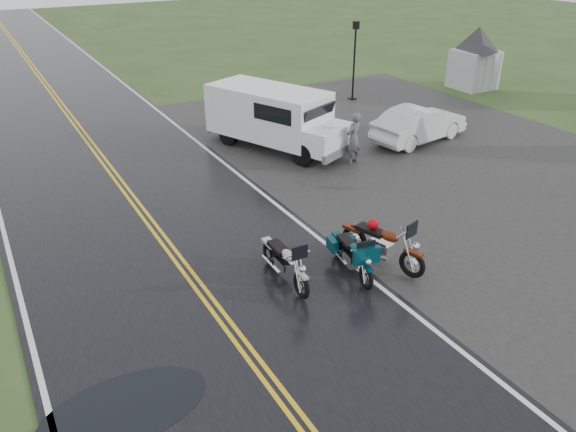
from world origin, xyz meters
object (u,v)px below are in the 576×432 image
(visitor_center, at_px, (478,42))
(person_at_van, at_px, (354,139))
(motorcycle_teal, at_px, (367,268))
(sedan_white, at_px, (419,125))
(motorcycle_red, at_px, (413,254))
(motorcycle_silver, at_px, (302,276))
(lamp_post_far_right, at_px, (354,61))
(van_white, at_px, (304,135))

(visitor_center, distance_m, person_at_van, 13.44)
(visitor_center, xyz_separation_m, motorcycle_teal, (-16.56, -12.62, -1.78))
(motorcycle_teal, bearing_deg, sedan_white, 52.10)
(motorcycle_red, xyz_separation_m, motorcycle_silver, (-2.79, 0.60, -0.07))
(motorcycle_teal, height_order, lamp_post_far_right, lamp_post_far_right)
(lamp_post_far_right, bearing_deg, motorcycle_silver, -129.50)
(visitor_center, height_order, motorcycle_red, visitor_center)
(visitor_center, bearing_deg, lamp_post_far_right, 169.57)
(person_at_van, xyz_separation_m, sedan_white, (3.71, 0.62, -0.23))
(van_white, height_order, lamp_post_far_right, lamp_post_far_right)
(motorcycle_red, bearing_deg, lamp_post_far_right, 43.40)
(person_at_van, bearing_deg, visitor_center, -173.33)
(motorcycle_silver, relative_size, van_white, 0.37)
(van_white, bearing_deg, motorcycle_red, -124.13)
(person_at_van, bearing_deg, sedan_white, 170.59)
(motorcycle_red, bearing_deg, motorcycle_silver, 151.76)
(motorcycle_silver, relative_size, person_at_van, 1.18)
(motorcycle_teal, height_order, motorcycle_silver, motorcycle_silver)
(person_at_van, relative_size, sedan_white, 0.44)
(sedan_white, bearing_deg, visitor_center, -67.15)
(motorcycle_teal, xyz_separation_m, person_at_van, (4.52, 6.84, 0.32))
(visitor_center, relative_size, person_at_van, 8.48)
(van_white, bearing_deg, sedan_white, -23.11)
(motorcycle_teal, relative_size, van_white, 0.35)
(motorcycle_teal, xyz_separation_m, van_white, (2.79, 7.49, 0.57))
(motorcycle_red, distance_m, person_at_van, 7.72)
(motorcycle_teal, bearing_deg, person_at_van, 66.44)
(motorcycle_teal, bearing_deg, van_white, 79.44)
(motorcycle_red, relative_size, sedan_white, 0.57)
(motorcycle_red, relative_size, motorcycle_silver, 1.10)
(van_white, bearing_deg, motorcycle_silver, -144.36)
(person_at_van, bearing_deg, lamp_post_far_right, -144.55)
(visitor_center, relative_size, lamp_post_far_right, 4.16)
(visitor_center, relative_size, motorcycle_red, 6.53)
(motorcycle_silver, height_order, sedan_white, sedan_white)
(motorcycle_teal, distance_m, van_white, 8.01)
(motorcycle_red, bearing_deg, motorcycle_teal, 156.56)
(motorcycle_red, bearing_deg, visitor_center, 23.85)
(motorcycle_silver, distance_m, lamp_post_far_right, 17.49)
(sedan_white, height_order, lamp_post_far_right, lamp_post_far_right)
(sedan_white, distance_m, lamp_post_far_right, 6.69)
(van_white, height_order, person_at_van, van_white)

